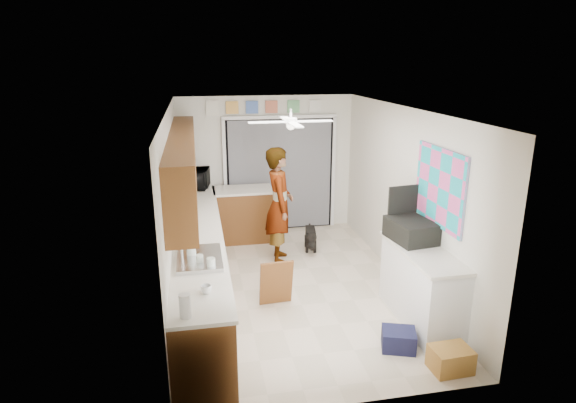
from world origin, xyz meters
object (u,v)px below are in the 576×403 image
soap_bottle (191,246)px  paper_towel_roll (185,306)px  man (279,205)px  microwave (197,178)px  dog (310,238)px  suitcase (411,230)px  navy_crate (399,339)px  cup (206,289)px  cardboard_box (451,359)px

soap_bottle → paper_towel_roll: size_ratio=1.29×
paper_towel_roll → man: size_ratio=0.12×
microwave → dog: 2.26m
microwave → suitcase: bearing=-130.5°
dog → suitcase: bearing=-61.0°
navy_crate → dog: bearing=95.4°
navy_crate → man: size_ratio=0.20×
soap_bottle → paper_towel_roll: (-0.05, -1.33, -0.03)m
cup → suitcase: size_ratio=0.18×
cup → cardboard_box: size_ratio=0.26×
paper_towel_roll → man: (1.40, 3.22, -0.13)m
suitcase → man: (-1.35, 1.84, -0.15)m
soap_bottle → navy_crate: 2.56m
cardboard_box → dog: (-0.66, 3.50, 0.08)m
soap_bottle → cup: 0.92m
cup → dog: 3.69m
microwave → paper_towel_roll: 4.50m
microwave → suitcase: (2.60, -3.12, -0.03)m
suitcase → dog: size_ratio=1.14×
suitcase → cardboard_box: suitcase is taller
microwave → soap_bottle: (-0.10, -3.17, -0.02)m
suitcase → dog: suitcase is taller
paper_towel_roll → dog: paper_towel_roll is taller
suitcase → dog: 2.45m
paper_towel_roll → soap_bottle: bearing=87.7°
soap_bottle → cardboard_box: size_ratio=0.71×
cardboard_box → dog: 3.56m
cup → paper_towel_roll: (-0.19, -0.42, 0.07)m
paper_towel_roll → suitcase: bearing=26.7°
soap_bottle → cup: size_ratio=2.69×
paper_towel_roll → navy_crate: (2.28, 0.52, -0.94)m
soap_bottle → man: size_ratio=0.16×
cardboard_box → dog: dog is taller
cardboard_box → cup: bearing=171.4°
microwave → soap_bottle: microwave is taller
dog → navy_crate: bearing=-74.8°
microwave → cup: 4.08m
microwave → suitcase: 4.06m
navy_crate → man: 2.95m
man → dog: size_ratio=3.44×
man → microwave: bearing=49.6°
soap_bottle → cup: bearing=-81.2°
soap_bottle → navy_crate: soap_bottle is taller
navy_crate → paper_towel_roll: bearing=-167.2°
man → soap_bottle: bearing=149.8°
microwave → navy_crate: size_ratio=1.61×
navy_crate → cup: bearing=-177.4°
cup → dog: cup is taller
suitcase → microwave: bearing=121.6°
navy_crate → microwave: bearing=118.2°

